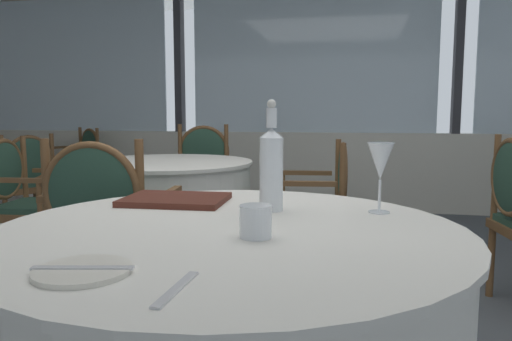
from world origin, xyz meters
name	(u,v)px	position (x,y,z in m)	size (l,w,h in m)	color
window_wall_far	(310,112)	(0.00, 3.41, 1.07)	(9.67, 0.14, 2.67)	silver
side_plate	(83,271)	(-0.02, -1.18, 0.77)	(0.18, 0.18, 0.01)	silver
butter_knife	(83,268)	(-0.02, -1.18, 0.77)	(0.19, 0.02, 0.00)	silver
dinner_fork	(176,289)	(0.19, -1.23, 0.76)	(0.17, 0.02, 0.00)	silver
water_bottle	(271,166)	(0.23, -0.52, 0.90)	(0.07, 0.07, 0.34)	white
wine_glass	(380,163)	(0.56, -0.49, 0.91)	(0.08, 0.08, 0.21)	white
water_tumbler	(256,221)	(0.25, -0.86, 0.80)	(0.08, 0.08, 0.08)	white
menu_book	(176,200)	(-0.11, -0.45, 0.77)	(0.34, 0.25, 0.02)	#512319
dining_chair_0_1	(24,177)	(-2.25, 1.60, 0.53)	(0.63, 0.65, 0.89)	brown
dining_chair_0_2	(80,161)	(-2.56, 2.96, 0.53)	(0.65, 0.63, 0.90)	brown
background_table_2	(169,220)	(-0.67, 0.88, 0.38)	(1.08, 1.08, 0.76)	silver
dining_chair_2_0	(320,201)	(0.28, 0.98, 0.53)	(0.51, 0.57, 0.90)	brown
dining_chair_2_1	(201,174)	(-0.77, 1.85, 0.56)	(0.57, 0.51, 0.97)	brown
dining_chair_2_2	(25,195)	(-1.63, 0.79, 0.53)	(0.51, 0.57, 0.91)	brown
dining_chair_2_3	(106,227)	(-0.58, -0.08, 0.57)	(0.57, 0.51, 0.96)	brown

